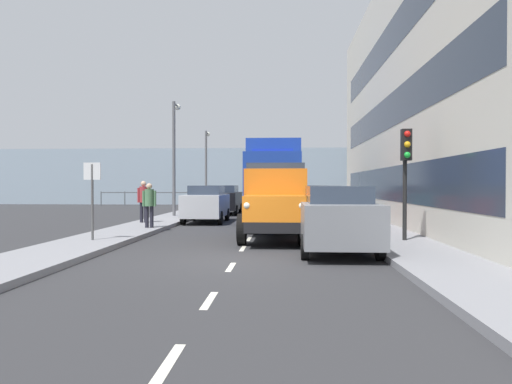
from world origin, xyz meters
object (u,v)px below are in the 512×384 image
object	(u,v)px
car_teal_kerbside_2	(311,202)
pedestrian_with_bag	(144,198)
lorry_cargo_blue	(274,178)
lamp_post_far	(206,161)
car_red_kerbside_1	(319,207)
car_grey_kerbside_near	(336,217)
lamp_post_promenade	(175,147)
traffic_light_near	(406,160)
truck_vintage_orange	(276,203)
street_sign	(92,187)
pedestrian_in_dark_coat	(149,202)
car_black_oppositeside_1	(224,199)
car_silver_oppositeside_0	(206,203)
car_maroon_kerbside_3	(306,199)

from	to	relation	value
car_teal_kerbside_2	pedestrian_with_bag	distance (m)	8.41
lorry_cargo_blue	lamp_post_far	size ratio (longest dim) A/B	1.46
car_red_kerbside_1	lamp_post_far	size ratio (longest dim) A/B	0.72
car_teal_kerbside_2	pedestrian_with_bag	size ratio (longest dim) A/B	2.28
car_grey_kerbside_near	lamp_post_promenade	world-z (taller)	lamp_post_promenade
car_grey_kerbside_near	lamp_post_far	world-z (taller)	lamp_post_far
car_teal_kerbside_2	traffic_light_near	world-z (taller)	traffic_light_near
truck_vintage_orange	lamp_post_promenade	distance (m)	11.21
car_red_kerbside_1	lorry_cargo_blue	bearing A→B (deg)	-68.42
car_teal_kerbside_2	street_sign	bearing A→B (deg)	56.60
truck_vintage_orange	lorry_cargo_blue	size ratio (longest dim) A/B	0.69
lorry_cargo_blue	street_sign	world-z (taller)	lorry_cargo_blue
car_grey_kerbside_near	traffic_light_near	xyz separation A→B (m)	(-2.14, -1.36, 1.58)
car_red_kerbside_1	pedestrian_in_dark_coat	bearing A→B (deg)	9.81
car_black_oppositeside_1	car_silver_oppositeside_0	bearing A→B (deg)	90.00
truck_vintage_orange	traffic_light_near	size ratio (longest dim) A/B	1.76
car_silver_oppositeside_0	lamp_post_promenade	bearing A→B (deg)	-50.93
car_grey_kerbside_near	lamp_post_far	distance (m)	23.82
pedestrian_in_dark_coat	street_sign	bearing A→B (deg)	82.46
car_maroon_kerbside_3	traffic_light_near	distance (m)	15.75
pedestrian_in_dark_coat	pedestrian_with_bag	size ratio (longest dim) A/B	0.94
truck_vintage_orange	lorry_cargo_blue	world-z (taller)	lorry_cargo_blue
car_red_kerbside_1	car_teal_kerbside_2	bearing A→B (deg)	-90.00
truck_vintage_orange	street_sign	distance (m)	5.55
truck_vintage_orange	pedestrian_with_bag	size ratio (longest dim) A/B	3.19
car_red_kerbside_1	car_black_oppositeside_1	xyz separation A→B (m)	(4.97, -9.64, 0.00)
truck_vintage_orange	car_teal_kerbside_2	world-z (taller)	truck_vintage_orange
car_maroon_kerbside_3	pedestrian_in_dark_coat	xyz separation A→B (m)	(6.39, 11.93, 0.23)
pedestrian_in_dark_coat	traffic_light_near	xyz separation A→B (m)	(-8.53, 3.59, 1.35)
car_teal_kerbside_2	traffic_light_near	distance (m)	10.45
car_grey_kerbside_near	street_sign	bearing A→B (deg)	-7.92
car_grey_kerbside_near	traffic_light_near	bearing A→B (deg)	-147.52
truck_vintage_orange	car_black_oppositeside_1	world-z (taller)	truck_vintage_orange
car_silver_oppositeside_0	lamp_post_promenade	distance (m)	4.36
car_maroon_kerbside_3	car_black_oppositeside_1	world-z (taller)	same
lorry_cargo_blue	pedestrian_with_bag	xyz separation A→B (m)	(5.49, 3.36, -0.88)
lamp_post_promenade	street_sign	distance (m)	11.21
pedestrian_in_dark_coat	pedestrian_with_bag	distance (m)	2.58
car_red_kerbside_1	car_silver_oppositeside_0	world-z (taller)	same
car_maroon_kerbside_3	truck_vintage_orange	bearing A→B (deg)	83.56
car_teal_kerbside_2	traffic_light_near	size ratio (longest dim) A/B	1.26
truck_vintage_orange	pedestrian_in_dark_coat	world-z (taller)	truck_vintage_orange
car_grey_kerbside_near	car_black_oppositeside_1	xyz separation A→B (m)	(4.97, -15.69, -0.00)
car_grey_kerbside_near	car_red_kerbside_1	distance (m)	6.05
car_black_oppositeside_1	truck_vintage_orange	bearing A→B (deg)	104.31
car_grey_kerbside_near	car_silver_oppositeside_0	xyz separation A→B (m)	(4.97, -9.41, -0.00)
lamp_post_promenade	traffic_light_near	bearing A→B (deg)	130.89
car_silver_oppositeside_0	truck_vintage_orange	bearing A→B (deg)	116.01
car_silver_oppositeside_0	street_sign	size ratio (longest dim) A/B	1.77
lorry_cargo_blue	car_grey_kerbside_near	bearing A→B (deg)	99.76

